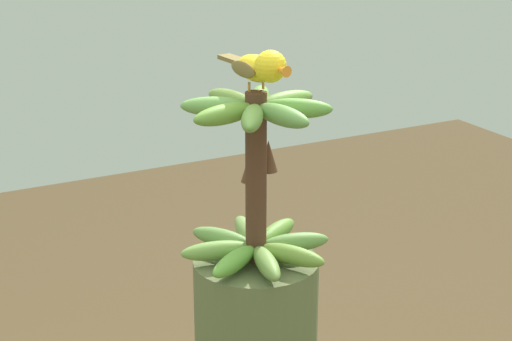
# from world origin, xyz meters

# --- Properties ---
(banana_bunch) EXTENTS (0.29, 0.29, 0.33)m
(banana_bunch) POSITION_xyz_m (0.00, -0.00, 1.40)
(banana_bunch) COLOR #4C2D1E
(banana_bunch) RESTS_ON banana_tree
(perched_bird) EXTENTS (0.21, 0.06, 0.08)m
(perched_bird) POSITION_xyz_m (-0.00, -0.01, 1.61)
(perched_bird) COLOR #C68933
(perched_bird) RESTS_ON banana_bunch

